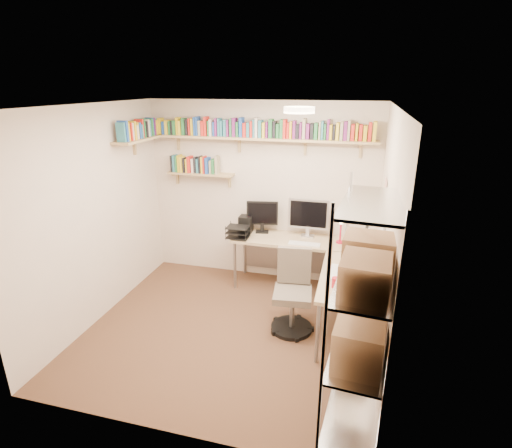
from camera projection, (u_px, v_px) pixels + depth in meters
The scene contains 6 objects.
ground at pixel (229, 329), 4.64m from camera, with size 3.20×3.20×0.00m, color #402F1B.
room_shell at pixel (226, 202), 4.12m from camera, with size 3.24×3.04×2.52m.
wall_shelves at pixel (226, 137), 5.24m from camera, with size 3.12×1.09×0.80m.
corner_desk at pixel (303, 247), 5.12m from camera, with size 1.93×1.88×1.25m.
office_chair at pixel (293, 297), 4.55m from camera, with size 0.50×0.51×0.95m.
wire_rack at pixel (364, 305), 2.91m from camera, with size 0.51×0.93×2.06m.
Camera 1 is at (1.30, -3.75, 2.70)m, focal length 28.00 mm.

